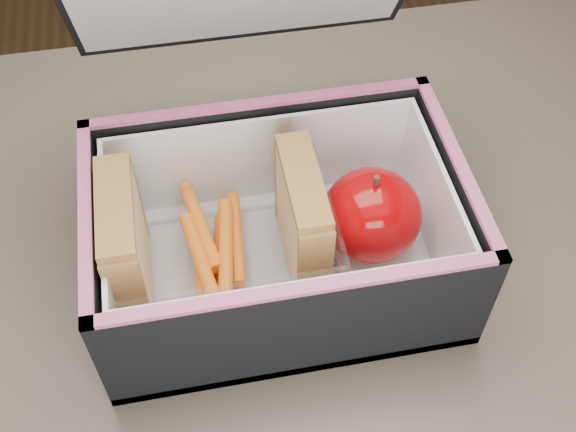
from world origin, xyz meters
name	(u,v)px	position (x,y,z in m)	size (l,w,h in m)	color
kitchen_table	(333,360)	(0.00, 0.00, 0.66)	(1.20, 0.80, 0.75)	brown
lunch_bag	(277,223)	(-0.04, 0.05, 0.81)	(0.30, 0.29, 0.28)	black
plastic_tub	(217,247)	(-0.09, 0.05, 0.80)	(0.19, 0.13, 0.08)	white
sandwich_left	(126,246)	(-0.16, 0.05, 0.82)	(0.03, 0.10, 0.11)	#D2BB89
sandwich_right	(302,221)	(-0.02, 0.05, 0.82)	(0.03, 0.10, 0.11)	#D2BB89
carrot_sticks	(212,255)	(-0.10, 0.05, 0.78)	(0.06, 0.15, 0.03)	orange
paper_napkin	(371,246)	(0.04, 0.05, 0.77)	(0.07, 0.07, 0.01)	white
red_apple	(372,215)	(0.04, 0.05, 0.81)	(0.11, 0.11, 0.09)	#880005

